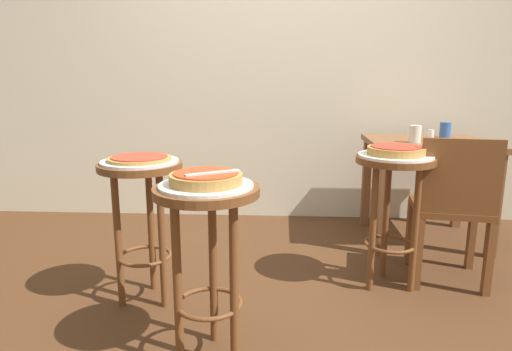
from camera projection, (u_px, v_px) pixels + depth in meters
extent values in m
plane|color=#4C2D19|center=(271.00, 311.00, 2.29)|extent=(6.00, 6.00, 0.00)
cube|color=beige|center=(278.00, 32.00, 3.57)|extent=(6.00, 0.10, 3.00)
cylinder|color=brown|center=(206.00, 191.00, 1.76)|extent=(0.42, 0.42, 0.03)
cylinder|color=brown|center=(213.00, 266.00, 1.97)|extent=(0.04, 0.04, 0.71)
cylinder|color=brown|center=(178.00, 286.00, 1.78)|extent=(0.04, 0.04, 0.71)
cylinder|color=brown|center=(234.00, 287.00, 1.77)|extent=(0.04, 0.04, 0.71)
torus|color=brown|center=(209.00, 303.00, 1.86)|extent=(0.28, 0.28, 0.02)
cylinder|color=silver|center=(206.00, 185.00, 1.75)|extent=(0.37, 0.37, 0.01)
cylinder|color=#B78442|center=(206.00, 179.00, 1.75)|extent=(0.28, 0.28, 0.04)
cylinder|color=red|center=(206.00, 173.00, 1.74)|extent=(0.25, 0.25, 0.01)
cylinder|color=brown|center=(140.00, 166.00, 2.25)|extent=(0.42, 0.42, 0.03)
cylinder|color=brown|center=(151.00, 228.00, 2.46)|extent=(0.04, 0.04, 0.71)
cylinder|color=brown|center=(118.00, 241.00, 2.27)|extent=(0.04, 0.04, 0.71)
cylinder|color=brown|center=(162.00, 241.00, 2.26)|extent=(0.04, 0.04, 0.71)
torus|color=brown|center=(145.00, 256.00, 2.35)|extent=(0.28, 0.28, 0.02)
cylinder|color=silver|center=(140.00, 161.00, 2.25)|extent=(0.38, 0.38, 0.01)
cylinder|color=#B78442|center=(140.00, 159.00, 2.24)|extent=(0.31, 0.31, 0.01)
cylinder|color=#B23823|center=(139.00, 157.00, 2.24)|extent=(0.28, 0.28, 0.01)
cylinder|color=brown|center=(395.00, 160.00, 2.42)|extent=(0.42, 0.42, 0.03)
cylinder|color=brown|center=(386.00, 219.00, 2.62)|extent=(0.04, 0.04, 0.71)
cylinder|color=brown|center=(373.00, 229.00, 2.44)|extent=(0.04, 0.04, 0.71)
cylinder|color=brown|center=(415.00, 230.00, 2.43)|extent=(0.04, 0.04, 0.71)
torus|color=brown|center=(390.00, 244.00, 2.52)|extent=(0.28, 0.28, 0.02)
cylinder|color=white|center=(396.00, 156.00, 2.41)|extent=(0.39, 0.39, 0.01)
cylinder|color=#B78442|center=(396.00, 151.00, 2.41)|extent=(0.30, 0.30, 0.04)
cylinder|color=red|center=(396.00, 146.00, 2.40)|extent=(0.27, 0.27, 0.01)
cube|color=brown|center=(428.00, 143.00, 3.15)|extent=(0.81, 0.71, 0.04)
cube|color=brown|center=(383.00, 205.00, 2.95)|extent=(0.06, 0.06, 0.69)
cube|color=brown|center=(495.00, 206.00, 2.91)|extent=(0.06, 0.06, 0.69)
cube|color=brown|center=(366.00, 183.00, 3.54)|extent=(0.06, 0.06, 0.69)
cube|color=brown|center=(459.00, 184.00, 3.50)|extent=(0.06, 0.06, 0.69)
cylinder|color=silver|center=(415.00, 134.00, 3.03)|extent=(0.08, 0.08, 0.12)
cylinder|color=#3360B2|center=(445.00, 130.00, 3.27)|extent=(0.08, 0.08, 0.11)
cylinder|color=white|center=(431.00, 136.00, 3.09)|extent=(0.04, 0.04, 0.08)
cube|color=brown|center=(450.00, 207.00, 2.57)|extent=(0.45, 0.45, 0.04)
cube|color=brown|center=(461.00, 177.00, 2.35)|extent=(0.40, 0.09, 0.40)
cube|color=brown|center=(471.00, 236.00, 2.75)|extent=(0.04, 0.04, 0.42)
cube|color=brown|center=(410.00, 232.00, 2.82)|extent=(0.04, 0.04, 0.42)
cube|color=brown|center=(489.00, 259.00, 2.41)|extent=(0.04, 0.04, 0.42)
cube|color=brown|center=(418.00, 254.00, 2.48)|extent=(0.04, 0.04, 0.42)
cube|color=silver|center=(213.00, 173.00, 1.72)|extent=(0.20, 0.13, 0.01)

